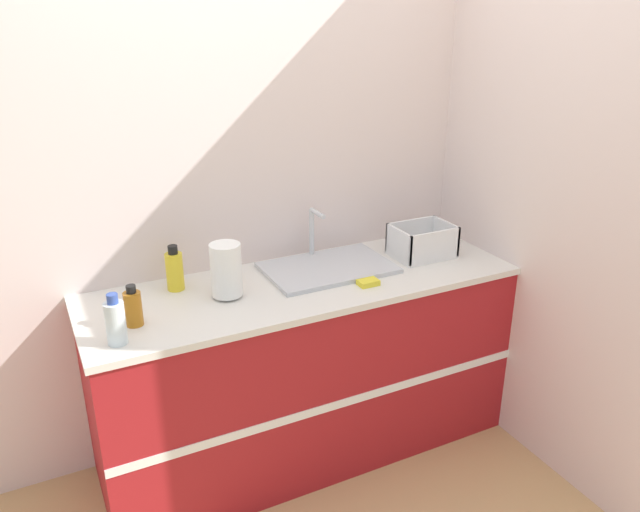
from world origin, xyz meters
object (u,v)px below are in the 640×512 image
(sink, at_px, (327,266))
(bottle_yellow, at_px, (175,270))
(bottle_amber, at_px, (133,308))
(paper_towel_roll, at_px, (226,270))
(dish_rack, at_px, (422,244))
(bottle_clear, at_px, (115,322))

(sink, height_order, bottle_yellow, sink)
(bottle_amber, distance_m, bottle_yellow, 0.34)
(paper_towel_roll, height_order, bottle_amber, paper_towel_roll)
(dish_rack, height_order, bottle_amber, bottle_amber)
(bottle_yellow, bearing_deg, sink, -8.22)
(sink, bearing_deg, dish_rack, -6.58)
(paper_towel_roll, height_order, bottle_yellow, paper_towel_roll)
(sink, distance_m, bottle_amber, 0.92)
(sink, height_order, bottle_amber, sink)
(paper_towel_roll, relative_size, bottle_yellow, 1.17)
(bottle_clear, bearing_deg, sink, 15.10)
(bottle_amber, bearing_deg, sink, 9.51)
(dish_rack, bearing_deg, paper_towel_roll, -179.11)
(bottle_amber, relative_size, bottle_yellow, 0.82)
(bottle_clear, bearing_deg, bottle_amber, 54.24)
(paper_towel_roll, relative_size, bottle_clear, 1.20)
(dish_rack, xyz_separation_m, bottle_clear, (-1.48, -0.21, 0.03))
(dish_rack, bearing_deg, sink, 173.42)
(paper_towel_roll, bearing_deg, dish_rack, 0.89)
(bottle_amber, distance_m, bottle_clear, 0.14)
(dish_rack, relative_size, bottle_yellow, 1.43)
(paper_towel_roll, distance_m, bottle_yellow, 0.25)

